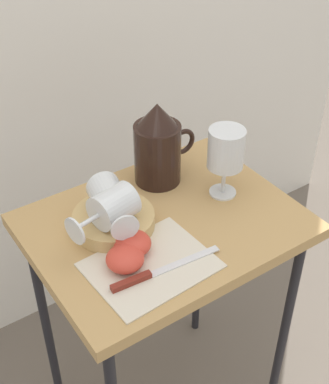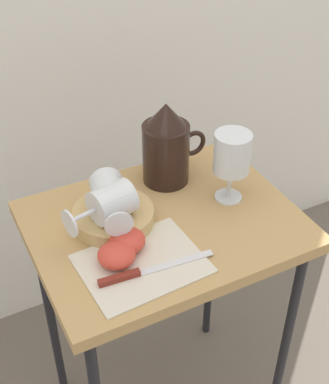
{
  "view_description": "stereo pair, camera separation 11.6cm",
  "coord_description": "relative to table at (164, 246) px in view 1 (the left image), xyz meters",
  "views": [
    {
      "loc": [
        -0.52,
        -0.76,
        1.51
      ],
      "look_at": [
        0.0,
        0.0,
        0.81
      ],
      "focal_mm": 50.87,
      "sensor_mm": 36.0,
      "label": 1
    },
    {
      "loc": [
        -0.42,
        -0.82,
        1.51
      ],
      "look_at": [
        0.0,
        0.0,
        0.81
      ],
      "focal_mm": 50.87,
      "sensor_mm": 36.0,
      "label": 2
    }
  ],
  "objects": [
    {
      "name": "table",
      "position": [
        0.0,
        0.0,
        0.0
      ],
      "size": [
        0.59,
        0.45,
        0.73
      ],
      "color": "tan",
      "rests_on": "ground_plane"
    },
    {
      "name": "knife",
      "position": [
        -0.12,
        -0.13,
        0.08
      ],
      "size": [
        0.24,
        0.03,
        0.01
      ],
      "color": "silver",
      "rests_on": "linen_napkin"
    },
    {
      "name": "pitcher",
      "position": [
        0.08,
        0.14,
        0.16
      ],
      "size": [
        0.16,
        0.11,
        0.21
      ],
      "color": "black",
      "rests_on": "table"
    },
    {
      "name": "apple_half_right",
      "position": [
        -0.11,
        -0.05,
        0.1
      ],
      "size": [
        0.08,
        0.08,
        0.04
      ],
      "primitive_type": "ellipsoid",
      "color": "#CC3D2D",
      "rests_on": "linen_napkin"
    },
    {
      "name": "basket_tray",
      "position": [
        -0.1,
        0.05,
        0.09
      ],
      "size": [
        0.18,
        0.18,
        0.03
      ],
      "primitive_type": "cylinder",
      "color": "tan",
      "rests_on": "table"
    },
    {
      "name": "apple_half_left",
      "position": [
        -0.15,
        -0.08,
        0.1
      ],
      "size": [
        0.08,
        0.08,
        0.04
      ],
      "primitive_type": "ellipsoid",
      "color": "#CC3D2D",
      "rests_on": "linen_napkin"
    },
    {
      "name": "wine_glass_tipped_far",
      "position": [
        -0.1,
        0.05,
        0.15
      ],
      "size": [
        0.1,
        0.16,
        0.08
      ],
      "color": "silver",
      "rests_on": "basket_tray"
    },
    {
      "name": "wine_glass_tipped_near",
      "position": [
        -0.11,
        0.02,
        0.15
      ],
      "size": [
        0.16,
        0.1,
        0.08
      ],
      "color": "silver",
      "rests_on": "basket_tray"
    },
    {
      "name": "linen_napkin",
      "position": [
        -0.1,
        -0.1,
        0.08
      ],
      "size": [
        0.25,
        0.2,
        0.0
      ],
      "primitive_type": "cube",
      "rotation": [
        0.0,
        0.0,
        0.05
      ],
      "color": "beige",
      "rests_on": "table"
    },
    {
      "name": "wine_glass_upright",
      "position": [
        0.17,
        0.01,
        0.19
      ],
      "size": [
        0.08,
        0.08,
        0.17
      ],
      "color": "silver",
      "rests_on": "table"
    }
  ]
}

